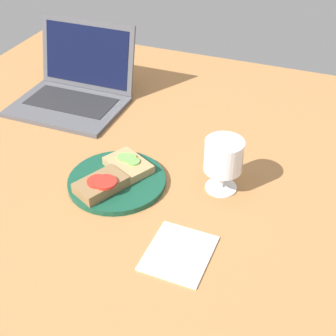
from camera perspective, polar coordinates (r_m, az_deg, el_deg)
name	(u,v)px	position (r cm, az deg, el deg)	size (l,w,h in cm)	color
wooden_table	(128,175)	(112.43, -4.89, -0.80)	(140.00, 140.00, 3.00)	#9E6B3D
plate	(116,181)	(107.30, -6.40, -1.56)	(22.30, 22.30, 1.35)	#144733
sandwich_with_cucumber	(128,165)	(109.03, -4.87, 0.42)	(12.85, 11.42, 2.42)	#A88456
sandwich_with_tomato	(101,184)	(103.27, -8.13, -2.00)	(10.90, 12.88, 3.20)	brown
wine_glass	(223,158)	(101.37, 6.78, 1.17)	(8.50, 8.50, 12.58)	white
laptop	(75,86)	(139.97, -11.23, 9.76)	(30.64, 27.37, 20.88)	#4C4C51
napkin	(179,253)	(91.14, 1.34, -10.32)	(11.95, 13.80, 0.40)	white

